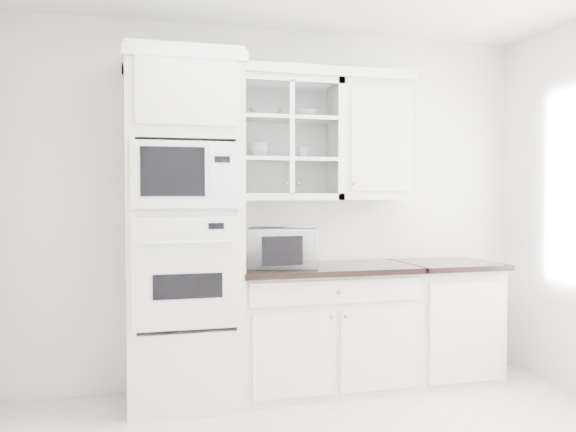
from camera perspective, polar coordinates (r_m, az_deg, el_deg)
name	(u,v)px	position (r m, az deg, el deg)	size (l,w,h in m)	color
room_shell	(334,134)	(3.44, 4.35, 7.67)	(4.00, 3.50, 2.70)	white
oven_column	(183,230)	(4.24, -9.83, -1.27)	(0.76, 0.68, 2.40)	white
base_cabinet_run	(324,327)	(4.58, 3.34, -10.31)	(1.32, 0.67, 0.92)	white
extra_base_cabinet	(445,320)	(4.98, 14.47, -9.36)	(0.72, 0.67, 0.92)	white
upper_cabinet_glass	(286,139)	(4.55, -0.18, 7.18)	(0.80, 0.33, 0.90)	white
upper_cabinet_solid	(371,142)	(4.77, 7.74, 6.92)	(0.55, 0.33, 0.90)	white
crown_molding	(273,72)	(4.57, -1.40, 13.30)	(2.14, 0.38, 0.07)	white
countertop_microwave	(282,247)	(4.37, -0.53, -2.95)	(0.49, 0.41, 0.28)	white
bowl_a	(266,113)	(4.52, -2.09, 9.62)	(0.24, 0.24, 0.06)	white
bowl_b	(305,114)	(4.60, 1.58, 9.50)	(0.19, 0.19, 0.06)	white
cup_a	(260,151)	(4.52, -2.68, 6.13)	(0.14, 0.14, 0.11)	white
cup_b	(303,153)	(4.57, 1.41, 5.92)	(0.09, 0.09, 0.08)	white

